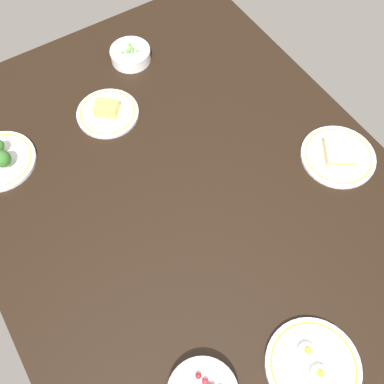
% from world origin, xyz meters
% --- Properties ---
extents(dining_table, '(1.56, 1.14, 0.04)m').
position_xyz_m(dining_table, '(0.00, 0.00, 0.02)').
color(dining_table, black).
rests_on(dining_table, ground).
extents(plate_eggs, '(0.22, 0.22, 0.05)m').
position_xyz_m(plate_eggs, '(-0.53, 0.01, 0.05)').
color(plate_eggs, silver).
rests_on(plate_eggs, dining_table).
extents(plate_cheese, '(0.19, 0.19, 0.05)m').
position_xyz_m(plate_cheese, '(0.39, 0.07, 0.05)').
color(plate_cheese, silver).
rests_on(plate_cheese, dining_table).
extents(bowl_peas, '(0.13, 0.13, 0.06)m').
position_xyz_m(bowl_peas, '(0.56, -0.11, 0.06)').
color(bowl_peas, silver).
rests_on(bowl_peas, dining_table).
extents(plate_sandwich, '(0.22, 0.22, 0.04)m').
position_xyz_m(plate_sandwich, '(-0.12, -0.43, 0.05)').
color(plate_sandwich, silver).
rests_on(plate_sandwich, dining_table).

